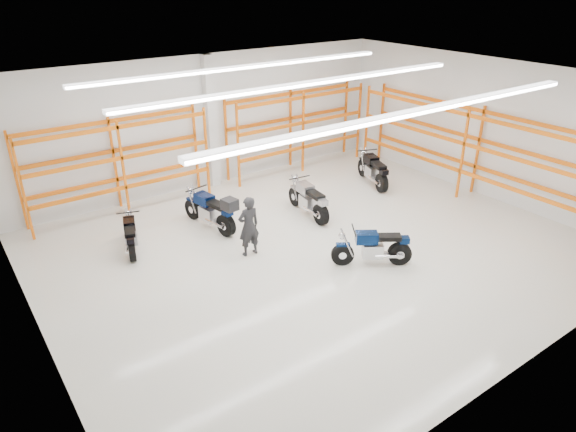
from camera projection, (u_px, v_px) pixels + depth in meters
ground at (316, 248)px, 14.15m from camera, size 14.00×14.00×0.00m
room_shell at (318, 132)px, 12.76m from camera, size 14.02×12.02×4.51m
motorcycle_main at (375, 248)px, 13.15m from camera, size 1.81×1.29×1.02m
motorcycle_back_a at (131, 236)px, 13.85m from camera, size 0.84×1.82×0.92m
motorcycle_back_b at (213, 211)px, 14.95m from camera, size 0.85×2.35×1.21m
motorcycle_back_c at (309, 201)px, 15.81m from camera, size 0.74×2.21×1.09m
motorcycle_back_d at (374, 171)px, 18.14m from camera, size 1.04×2.19×1.12m
standing_man at (249, 226)px, 13.49m from camera, size 0.62×0.42×1.67m
structural_column at (211, 123)px, 17.45m from camera, size 0.32×0.32×4.50m
pallet_racking_back_left at (118, 157)px, 15.61m from camera, size 5.67×0.87×3.00m
pallet_racking_back_right at (297, 123)px, 19.20m from camera, size 5.67×0.87×3.00m
pallet_racking_side at (472, 143)px, 16.79m from camera, size 0.87×9.07×3.00m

